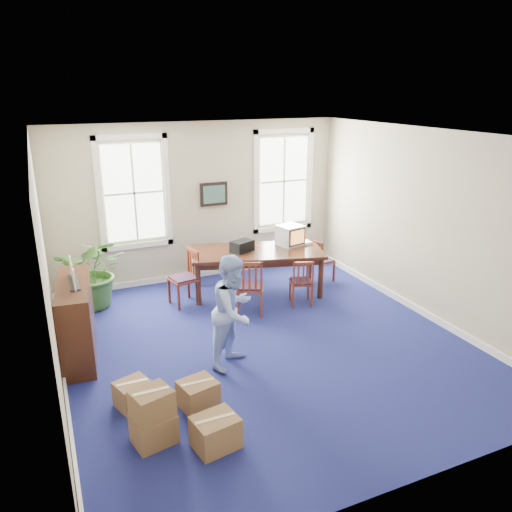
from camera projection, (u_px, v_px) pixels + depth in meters
name	position (u px, v px, depth m)	size (l,w,h in m)	color
floor	(265.00, 343.00, 7.83)	(6.50, 6.50, 0.00)	navy
ceiling	(267.00, 135.00, 6.81)	(6.50, 6.50, 0.00)	white
wall_back	(199.00, 202.00, 10.14)	(6.50, 6.50, 0.00)	#B6A98B
wall_front	(417.00, 346.00, 4.50)	(6.50, 6.50, 0.00)	#B6A98B
wall_left	(47.00, 276.00, 6.18)	(6.50, 6.50, 0.00)	#B6A98B
wall_right	(426.00, 225.00, 8.46)	(6.50, 6.50, 0.00)	#B6A98B
baseboard_back	(202.00, 273.00, 10.61)	(6.00, 0.04, 0.12)	white
baseboard_left	(65.00, 382.00, 6.68)	(0.04, 6.50, 0.12)	white
baseboard_right	(416.00, 308.00, 8.94)	(0.04, 6.50, 0.12)	white
window_left	(134.00, 193.00, 9.53)	(1.40, 0.12, 2.20)	white
window_right	(283.00, 181.00, 10.75)	(1.40, 0.12, 2.20)	white
wall_picture	(214.00, 194.00, 10.16)	(0.58, 0.06, 0.48)	black
conference_table	(257.00, 271.00, 9.69)	(2.50, 1.14, 0.85)	#401F12
crt_tv	(290.00, 235.00, 9.82)	(0.44, 0.48, 0.40)	#B7B7BC
game_console	(306.00, 242.00, 9.95)	(0.17, 0.21, 0.05)	white
equipment_bag	(242.00, 246.00, 9.46)	(0.42, 0.27, 0.21)	black
chair_near_left	(250.00, 286.00, 8.73)	(0.46, 0.46, 1.03)	maroon
chair_near_right	(301.00, 281.00, 9.14)	(0.40, 0.40, 0.89)	maroon
chair_end_left	(183.00, 278.00, 9.10)	(0.46, 0.46, 1.03)	maroon
chair_end_right	(323.00, 260.00, 10.25)	(0.40, 0.40, 0.88)	maroon
man	(234.00, 311.00, 7.03)	(0.81, 0.62, 1.65)	#97B2F7
credenza	(77.00, 318.00, 7.29)	(0.45, 1.56, 1.23)	#401F12
brochure_rack	(72.00, 268.00, 7.05)	(0.13, 0.75, 0.33)	#99999E
potted_plant	(94.00, 271.00, 8.95)	(1.22, 1.06, 1.35)	#315D21
cardboard_boxes	(166.00, 407.00, 5.69)	(1.22, 1.22, 0.70)	olive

